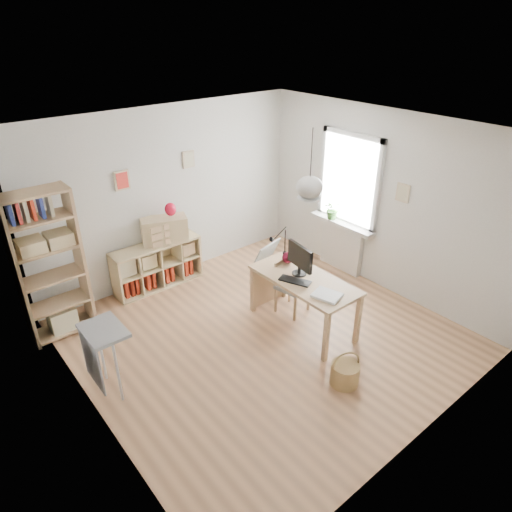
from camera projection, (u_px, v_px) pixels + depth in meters
ground at (264, 335)px, 6.11m from camera, size 4.50×4.50×0.00m
room_shell at (310, 187)px, 5.38m from camera, size 4.50×4.50×4.50m
window_unit at (350, 179)px, 7.04m from camera, size 0.07×1.16×1.46m
radiator at (342, 246)px, 7.56m from camera, size 0.10×0.80×0.80m
windowsill at (342, 224)px, 7.33m from camera, size 0.22×1.20×0.06m
desk at (304, 284)px, 6.01m from camera, size 0.70×1.50×0.75m
cube_shelf at (155, 268)px, 7.12m from camera, size 1.40×0.38×0.72m
tall_bookshelf at (48, 261)px, 5.68m from camera, size 0.80×0.38×2.00m
side_table at (100, 345)px, 4.89m from camera, size 0.40×0.55×0.85m
chair at (290, 282)px, 6.44m from camera, size 0.46×0.46×0.80m
wicker_basket at (345, 373)px, 5.26m from camera, size 0.33×0.33×0.46m
storage_chest at (281, 269)px, 7.32m from camera, size 0.69×0.74×0.59m
monitor at (300, 258)px, 5.96m from camera, size 0.19×0.49×0.42m
keyboard at (295, 281)px, 5.89m from camera, size 0.31×0.44×0.02m
task_lamp at (278, 242)px, 6.31m from camera, size 0.38×0.14×0.41m
yarn_ball at (288, 258)px, 6.31m from camera, size 0.16×0.16×0.16m
paper_tray at (327, 295)px, 5.58m from camera, size 0.34×0.39×0.03m
drawer_chest at (164, 230)px, 6.92m from camera, size 0.75×0.53×0.39m
red_vase at (170, 209)px, 6.86m from camera, size 0.17×0.17×0.21m
potted_plant at (333, 209)px, 7.37m from camera, size 0.30×0.27×0.32m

